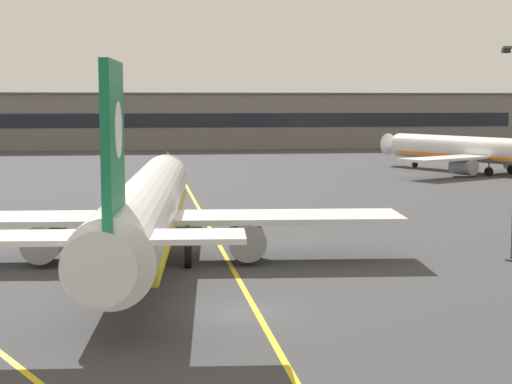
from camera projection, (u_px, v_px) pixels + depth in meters
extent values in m
plane|color=#3D3D3F|center=(244.00, 313.00, 37.88)|extent=(400.00, 400.00, 0.00)
cube|color=yellow|center=(205.00, 219.00, 67.45)|extent=(4.06, 179.97, 0.01)
cylinder|color=white|center=(147.00, 206.00, 49.61)|extent=(6.41, 36.18, 3.80)
cone|color=white|center=(165.00, 176.00, 68.76)|extent=(3.79, 2.86, 3.61)
cone|color=white|center=(103.00, 263.00, 30.32)|extent=(3.05, 3.00, 2.85)
cube|color=gold|center=(147.00, 222.00, 49.73)|extent=(6.12, 33.30, 0.44)
cube|color=black|center=(164.00, 170.00, 66.80)|extent=(2.92, 1.30, 0.60)
cube|color=white|center=(148.00, 218.00, 50.31)|extent=(32.26, 7.11, 0.36)
cylinder|color=gray|center=(45.00, 241.00, 49.13)|extent=(2.56, 3.76, 2.30)
cylinder|color=black|center=(51.00, 236.00, 50.97)|extent=(1.96, 0.32, 1.95)
cylinder|color=gray|center=(247.00, 239.00, 49.77)|extent=(2.56, 3.76, 2.30)
cylinder|color=black|center=(246.00, 234.00, 51.61)|extent=(1.96, 0.32, 1.95)
cube|color=#147042|center=(113.00, 147.00, 33.42)|extent=(0.75, 4.82, 7.20)
cylinder|color=white|center=(114.00, 130.00, 33.63)|extent=(0.61, 2.43, 2.40)
cube|color=white|center=(113.00, 237.00, 33.25)|extent=(11.17, 3.59, 0.24)
cylinder|color=#4C4C51|center=(162.00, 207.00, 64.23)|extent=(0.24, 0.24, 1.60)
cylinder|color=black|center=(162.00, 220.00, 64.35)|extent=(0.46, 0.93, 0.90)
cylinder|color=#4C4C51|center=(100.00, 239.00, 47.69)|extent=(0.24, 0.24, 1.60)
cylinder|color=black|center=(101.00, 258.00, 47.82)|extent=(0.49, 1.33, 1.30)
cylinder|color=#4C4C51|center=(188.00, 238.00, 47.96)|extent=(0.24, 0.24, 1.60)
cylinder|color=black|center=(188.00, 257.00, 48.09)|extent=(0.49, 1.33, 1.30)
cylinder|color=white|center=(490.00, 150.00, 108.25)|extent=(19.18, 30.87, 3.52)
cone|color=white|center=(394.00, 144.00, 122.60)|extent=(4.09, 3.72, 3.34)
cube|color=orange|center=(489.00, 157.00, 108.36)|extent=(17.83, 28.50, 0.41)
cube|color=black|center=(402.00, 141.00, 121.12)|extent=(2.80, 2.17, 0.56)
cube|color=white|center=(486.00, 156.00, 108.79)|extent=(28.08, 18.20, 0.33)
cylinder|color=gray|center=(463.00, 167.00, 104.82)|extent=(3.47, 3.95, 2.13)
cylinder|color=black|center=(453.00, 166.00, 106.19)|extent=(1.66, 1.02, 1.81)
cylinder|color=black|center=(507.00, 162.00, 112.90)|extent=(1.66, 1.02, 1.81)
cylinder|color=#4C4C51|center=(415.00, 158.00, 119.25)|extent=(0.22, 0.22, 1.48)
cylinder|color=black|center=(415.00, 165.00, 119.35)|extent=(0.73, 0.91, 0.83)
cylinder|color=#4C4C51|center=(489.00, 164.00, 105.54)|extent=(0.22, 0.22, 1.48)
cylinder|color=black|center=(489.00, 172.00, 105.66)|extent=(0.91, 1.23, 1.20)
cylinder|color=#4C4C51|center=(512.00, 162.00, 108.35)|extent=(0.22, 0.22, 1.48)
cylinder|color=black|center=(512.00, 170.00, 108.47)|extent=(0.91, 1.23, 1.20)
cylinder|color=#333338|center=(512.00, 260.00, 50.27)|extent=(0.90, 0.90, 0.10)
cube|color=black|center=(506.00, 51.00, 48.67)|extent=(0.44, 0.36, 0.28)
cube|color=slate|center=(157.00, 122.00, 165.62)|extent=(153.06, 12.00, 11.06)
cube|color=black|center=(157.00, 120.00, 159.61)|extent=(146.94, 0.12, 2.80)
cube|color=#4E4A47|center=(157.00, 94.00, 164.96)|extent=(153.46, 12.40, 0.40)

